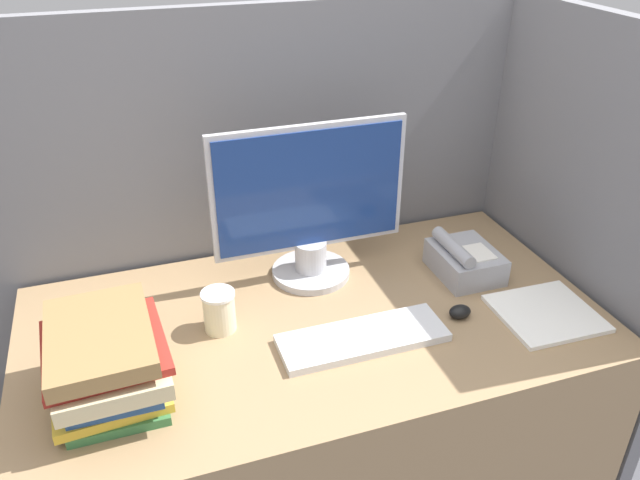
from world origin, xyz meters
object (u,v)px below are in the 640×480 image
Objects in this scene: keyboard at (363,338)px; book_stack at (108,364)px; desk_telephone at (464,260)px; coffee_cup at (219,311)px; mouse at (460,312)px; monitor at (310,210)px.

book_stack is (-0.57, -0.01, 0.08)m from keyboard.
desk_telephone is at bearing 11.51° from book_stack.
coffee_cup is 0.69m from desk_telephone.
desk_telephone reaches higher than coffee_cup.
book_stack is at bearing -178.89° from mouse.
mouse is (0.29, -0.31, -0.18)m from monitor.
monitor is 0.47m from mouse.
monitor is at bearing 31.12° from book_stack.
desk_telephone is (0.95, 0.19, -0.05)m from book_stack.
mouse is at bearing -14.31° from coffee_cup.
book_stack is (-0.26, -0.16, 0.04)m from coffee_cup.
desk_telephone is at bearing 2.41° from coffee_cup.
desk_telephone is (0.38, 0.19, 0.03)m from keyboard.
mouse is 0.84m from book_stack.
book_stack is (-0.84, -0.02, 0.08)m from mouse.
mouse is 0.19× the size of book_stack.
monitor is 1.30× the size of keyboard.
keyboard is 1.34× the size of book_stack.
monitor reaches higher than book_stack.
coffee_cup is at bearing -150.11° from monitor.
coffee_cup is (-0.58, 0.15, 0.04)m from mouse.
keyboard is at bearing -26.88° from coffee_cup.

